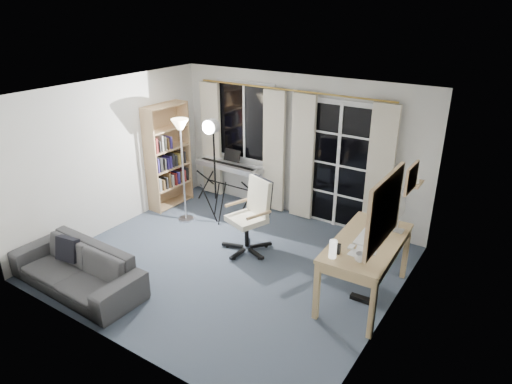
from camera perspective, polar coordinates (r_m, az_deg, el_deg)
floor at (r=6.61m, az=-3.46°, el=-8.92°), size 4.50×4.00×0.02m
window at (r=8.07m, az=-1.35°, el=8.80°), size 1.20×0.08×1.40m
french_door at (r=7.38m, az=10.29°, el=3.20°), size 1.32×0.09×2.11m
curtains at (r=7.65m, az=3.94°, el=4.76°), size 3.60×0.07×2.13m
bookshelf at (r=8.23m, az=-11.14°, el=4.11°), size 0.32×0.87×1.84m
torchiere_lamp at (r=7.39m, az=-9.36°, el=6.41°), size 0.34×0.34×1.75m
keyboard_piano at (r=8.19m, az=-3.40°, el=3.17°), size 1.29×0.63×0.93m
studio_light at (r=7.25m, az=-5.55°, el=6.62°), size 0.33×0.36×1.81m
office_chair at (r=6.67m, az=-0.30°, el=-2.15°), size 0.76×0.77×1.10m
desk at (r=5.72m, az=13.67°, el=-6.81°), size 0.80×1.51×0.80m
monitor at (r=5.88m, az=17.36°, el=-2.00°), size 0.20×0.57×0.50m
desk_clutter at (r=5.58m, az=12.12°, el=-8.35°), size 0.45×0.91×1.01m
mug at (r=5.20m, az=12.92°, el=-7.87°), size 0.13×0.11×0.13m
wall_mirror at (r=4.69m, az=15.73°, el=-2.18°), size 0.04×0.94×0.74m
framed_print at (r=5.48m, az=18.86°, el=1.67°), size 0.03×0.42×0.32m
wall_shelf at (r=6.02m, az=19.30°, el=1.53°), size 0.16×0.30×0.18m
sofa at (r=6.33m, az=-21.68°, el=-8.20°), size 1.92×0.60×0.74m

